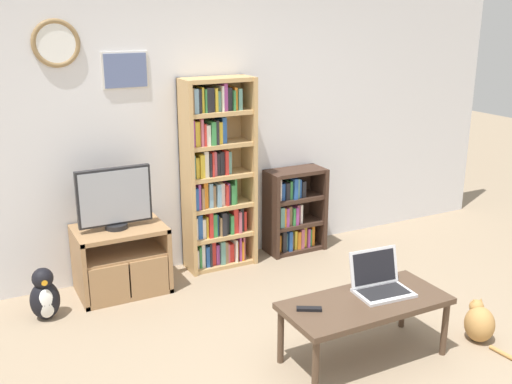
# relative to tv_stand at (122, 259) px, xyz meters

# --- Properties ---
(wall_back) EXTENTS (6.61, 0.09, 2.60)m
(wall_back) POSITION_rel_tv_stand_xyz_m (0.83, 0.32, 1.02)
(wall_back) COLOR silver
(wall_back) RESTS_ON ground_plane
(tv_stand) EXTENTS (0.73, 0.50, 0.56)m
(tv_stand) POSITION_rel_tv_stand_xyz_m (0.00, 0.00, 0.00)
(tv_stand) COLOR #9E754C
(tv_stand) RESTS_ON ground_plane
(television) EXTENTS (0.59, 0.18, 0.51)m
(television) POSITION_rel_tv_stand_xyz_m (-0.02, -0.01, 0.53)
(television) COLOR black
(television) RESTS_ON tv_stand
(bookshelf_tall) EXTENTS (0.63, 0.29, 1.72)m
(bookshelf_tall) POSITION_rel_tv_stand_xyz_m (0.92, 0.14, 0.54)
(bookshelf_tall) COLOR tan
(bookshelf_tall) RESTS_ON ground_plane
(bookshelf_short) EXTENTS (0.57, 0.30, 0.81)m
(bookshelf_short) POSITION_rel_tv_stand_xyz_m (1.71, 0.14, 0.10)
(bookshelf_short) COLOR #3D281E
(bookshelf_short) RESTS_ON ground_plane
(coffee_table) EXTENTS (1.12, 0.51, 0.43)m
(coffee_table) POSITION_rel_tv_stand_xyz_m (1.16, -1.74, 0.10)
(coffee_table) COLOR #4C3828
(coffee_table) RESTS_ON ground_plane
(laptop) EXTENTS (0.39, 0.32, 0.27)m
(laptop) POSITION_rel_tv_stand_xyz_m (1.33, -1.67, 0.21)
(laptop) COLOR silver
(laptop) RESTS_ON coffee_table
(remote_near_laptop) EXTENTS (0.16, 0.12, 0.02)m
(remote_near_laptop) POSITION_rel_tv_stand_xyz_m (0.76, -1.69, 0.16)
(remote_near_laptop) COLOR black
(remote_near_laptop) RESTS_ON coffee_table
(cat) EXTENTS (0.26, 0.45, 0.30)m
(cat) POSITION_rel_tv_stand_xyz_m (2.04, -1.93, -0.15)
(cat) COLOR #B78447
(cat) RESTS_ON ground_plane
(penguin_figurine) EXTENTS (0.22, 0.20, 0.41)m
(penguin_figurine) POSITION_rel_tv_stand_xyz_m (-0.65, -0.20, -0.10)
(penguin_figurine) COLOR black
(penguin_figurine) RESTS_ON ground_plane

